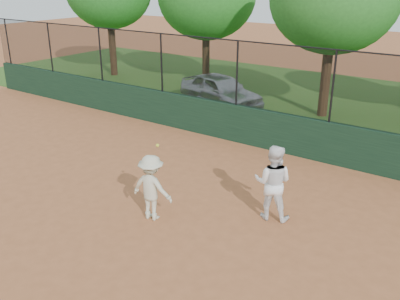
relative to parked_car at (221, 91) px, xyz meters
The scene contains 7 objects.
ground 9.64m from the parked_car, 71.38° to the right, with size 80.00×80.00×0.00m, color #AC6037.
back_wall 4.38m from the parked_car, 45.42° to the right, with size 26.00×0.20×1.20m, color #173420.
grass_strip 4.26m from the parked_car, 43.17° to the left, with size 36.00×12.00×0.01m, color #2A5019.
parked_car is the anchor object (origin of this frame).
player_second 8.93m from the parked_car, 50.02° to the right, with size 0.82×0.64×1.70m, color white.
player_main 9.12m from the parked_car, 66.60° to the right, with size 1.02×0.67×1.90m.
fence_assembly 4.63m from the parked_car, 45.68° to the right, with size 26.00×0.06×2.00m.
Camera 1 is at (6.37, -5.68, 5.01)m, focal length 40.00 mm.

